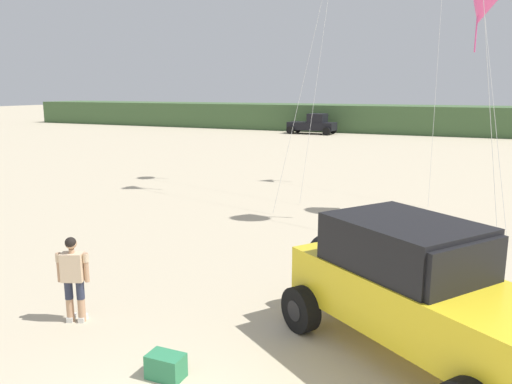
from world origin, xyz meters
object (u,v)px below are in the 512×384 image
object	(u,v)px
kite_yellow_diamond	(484,4)
cooler_box	(166,366)
jeep	(415,288)
distant_pickup	(313,124)
person_watching	(73,275)

from	to	relation	value
kite_yellow_diamond	cooler_box	bearing A→B (deg)	-106.61
jeep	kite_yellow_diamond	distance (m)	12.08
cooler_box	distant_pickup	distance (m)	43.56
jeep	cooler_box	world-z (taller)	jeep
distant_pickup	kite_yellow_diamond	world-z (taller)	kite_yellow_diamond
jeep	cooler_box	size ratio (longest dim) A/B	8.79
person_watching	distant_pickup	world-z (taller)	distant_pickup
jeep	cooler_box	xyz separation A→B (m)	(-3.34, -2.18, -1.01)
distant_pickup	person_watching	bearing A→B (deg)	-78.31
kite_yellow_diamond	jeep	bearing A→B (deg)	-92.54
cooler_box	distant_pickup	xyz separation A→B (m)	(-11.16, 42.10, 0.75)
person_watching	kite_yellow_diamond	size ratio (longest dim) A/B	0.21
distant_pickup	kite_yellow_diamond	bearing A→B (deg)	-62.97
jeep	kite_yellow_diamond	size ratio (longest dim) A/B	0.62
person_watching	distant_pickup	xyz separation A→B (m)	(-8.52, 41.18, 0.00)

